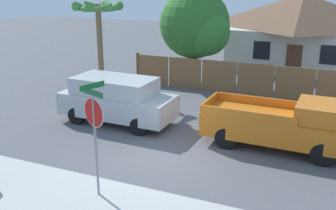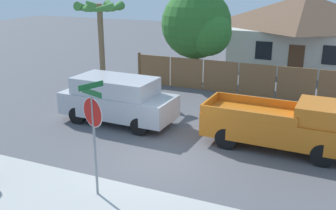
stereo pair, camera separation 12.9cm
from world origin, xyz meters
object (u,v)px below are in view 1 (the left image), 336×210
Objects in this scene: oak_tree at (197,26)px; stop_sign at (94,121)px; palm_tree at (98,16)px; red_suv at (117,99)px; house at (301,30)px; orange_pickup at (284,124)px.

oak_tree reaches higher than stop_sign.
palm_tree is 0.98× the size of red_suv.
palm_tree is (-8.74, -10.40, 1.48)m from house.
stop_sign is at bearing -82.92° from oak_tree.
palm_tree is 5.43m from red_suv.
palm_tree is 1.46× the size of stop_sign.
stop_sign is at bearing -63.50° from red_suv.
palm_tree is 0.90× the size of orange_pickup.
oak_tree is 1.13× the size of palm_tree.
orange_pickup is 6.84m from stop_sign.
palm_tree is at bearing -133.52° from oak_tree.
orange_pickup is (9.60, -3.49, -3.07)m from palm_tree.
red_suv is 6.67m from orange_pickup.
oak_tree is 1.65× the size of stop_sign.
oak_tree is at bearing 85.24° from red_suv.
oak_tree is 12.80m from stop_sign.
stop_sign is at bearing -100.08° from house.
oak_tree is at bearing 129.68° from orange_pickup.
red_suv is at bearing 135.11° from stop_sign.
house is 1.93× the size of red_suv.
red_suv is at bearing -178.40° from orange_pickup.
house reaches higher than orange_pickup.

